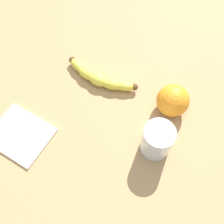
% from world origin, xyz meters
% --- Properties ---
extents(wooden_tabletop, '(1.20, 1.20, 0.03)m').
position_xyz_m(wooden_tabletop, '(0.00, 0.00, 0.01)').
color(wooden_tabletop, '#A38052').
rests_on(wooden_tabletop, ground).
extents(banana, '(0.19, 0.12, 0.03)m').
position_xyz_m(banana, '(0.02, 0.09, 0.05)').
color(banana, yellow).
rests_on(banana, wooden_tabletop).
extents(smoothie_glass, '(0.07, 0.07, 0.09)m').
position_xyz_m(smoothie_glass, '(0.16, -0.11, 0.08)').
color(smoothie_glass, silver).
rests_on(smoothie_glass, wooden_tabletop).
extents(orange_fruit, '(0.08, 0.08, 0.08)m').
position_xyz_m(orange_fruit, '(0.21, -0.01, 0.07)').
color(orange_fruit, orange).
rests_on(orange_fruit, wooden_tabletop).
extents(folded_napkin, '(0.19, 0.18, 0.01)m').
position_xyz_m(folded_napkin, '(-0.18, -0.07, 0.03)').
color(folded_napkin, white).
rests_on(folded_napkin, wooden_tabletop).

